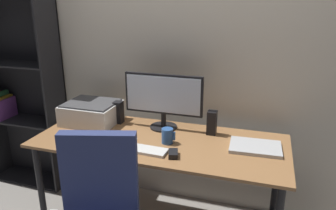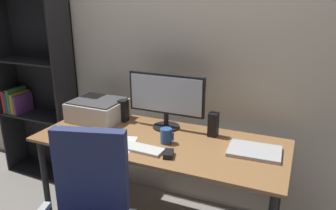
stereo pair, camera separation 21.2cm
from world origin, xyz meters
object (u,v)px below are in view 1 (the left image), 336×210
object	(u,v)px
speaker_left	(118,112)
speaker_right	(212,123)
bookshelf	(21,94)
desk	(160,150)
monitor	(163,97)
keyboard	(144,150)
mouse	(173,154)
coffee_mug	(167,136)
printer	(92,112)
laptop	(255,147)

from	to	relation	value
speaker_left	speaker_right	xyz separation A→B (m)	(0.72, 0.00, 0.00)
bookshelf	desk	bearing A→B (deg)	-13.71
monitor	keyboard	xyz separation A→B (m)	(0.01, -0.40, -0.23)
keyboard	speaker_left	world-z (taller)	speaker_left
mouse	keyboard	bearing A→B (deg)	161.21
coffee_mug	speaker_right	distance (m)	0.35
desk	printer	world-z (taller)	printer
keyboard	speaker_right	world-z (taller)	speaker_right
speaker_right	printer	xyz separation A→B (m)	(-0.92, -0.05, -0.00)
coffee_mug	speaker_left	distance (m)	0.52
keyboard	laptop	distance (m)	0.71
coffee_mug	bookshelf	distance (m)	1.55
monitor	keyboard	world-z (taller)	monitor
desk	keyboard	size ratio (longest dim) A/B	5.85
monitor	coffee_mug	distance (m)	0.32
monitor	laptop	size ratio (longest dim) A/B	1.81
laptop	speaker_left	distance (m)	1.04
coffee_mug	mouse	bearing A→B (deg)	-61.95
keyboard	mouse	bearing A→B (deg)	-0.36
laptop	speaker_left	size ratio (longest dim) A/B	1.88
speaker_right	monitor	bearing A→B (deg)	178.74
speaker_right	bookshelf	distance (m)	1.76
desk	laptop	bearing A→B (deg)	4.91
keyboard	printer	distance (m)	0.67
monitor	speaker_right	bearing A→B (deg)	-1.26
coffee_mug	speaker_left	size ratio (longest dim) A/B	0.60
keyboard	bookshelf	xyz separation A→B (m)	(-1.40, 0.54, 0.09)
mouse	bookshelf	xyz separation A→B (m)	(-1.59, 0.55, 0.08)
keyboard	speaker_left	xyz separation A→B (m)	(-0.37, 0.39, 0.08)
monitor	coffee_mug	world-z (taller)	monitor
laptop	bookshelf	distance (m)	2.08
laptop	bookshelf	size ratio (longest dim) A/B	0.19
mouse	printer	bearing A→B (deg)	139.18
keyboard	speaker_right	size ratio (longest dim) A/B	1.71
speaker_right	speaker_left	bearing A→B (deg)	180.00
coffee_mug	speaker_left	bearing A→B (deg)	153.32
printer	speaker_right	bearing A→B (deg)	3.11
speaker_left	printer	distance (m)	0.21
speaker_right	printer	bearing A→B (deg)	-176.89
speaker_left	speaker_right	world-z (taller)	same
printer	bookshelf	xyz separation A→B (m)	(-0.83, 0.20, 0.02)
laptop	coffee_mug	bearing A→B (deg)	-173.75
mouse	coffee_mug	bearing A→B (deg)	102.29
mouse	bookshelf	world-z (taller)	bookshelf
mouse	coffee_mug	distance (m)	0.20
keyboard	mouse	xyz separation A→B (m)	(0.19, -0.01, 0.01)
speaker_right	desk	bearing A→B (deg)	-147.64
coffee_mug	bookshelf	size ratio (longest dim) A/B	0.06
laptop	speaker_right	distance (m)	0.35
desk	bookshelf	size ratio (longest dim) A/B	0.99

